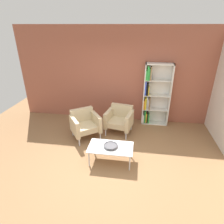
# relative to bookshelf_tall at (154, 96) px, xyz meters

# --- Properties ---
(ground_plane) EXTENTS (8.32, 8.32, 0.00)m
(ground_plane) POSITION_rel_bookshelf_tall_xyz_m (-1.12, -2.25, -0.92)
(ground_plane) COLOR olive
(brick_back_panel) EXTENTS (6.40, 0.12, 2.90)m
(brick_back_panel) POSITION_rel_bookshelf_tall_xyz_m (-1.12, 0.21, 0.53)
(brick_back_panel) COLOR #9E5642
(brick_back_panel) RESTS_ON ground_plane
(bookshelf_tall) EXTENTS (0.80, 0.30, 1.90)m
(bookshelf_tall) POSITION_rel_bookshelf_tall_xyz_m (0.00, 0.00, 0.00)
(bookshelf_tall) COLOR silver
(bookshelf_tall) RESTS_ON ground_plane
(coffee_table_low) EXTENTS (1.00, 0.56, 0.40)m
(coffee_table_low) POSITION_rel_bookshelf_tall_xyz_m (-1.00, -2.07, -0.55)
(coffee_table_low) COLOR silver
(coffee_table_low) RESTS_ON ground_plane
(decorative_bowl) EXTENTS (0.32, 0.32, 0.05)m
(decorative_bowl) POSITION_rel_bookshelf_tall_xyz_m (-1.00, -2.07, -0.49)
(decorative_bowl) COLOR #4C4C51
(decorative_bowl) RESTS_ON coffee_table_low
(armchair_spare_guest) EXTENTS (0.83, 0.78, 0.78)m
(armchair_spare_guest) POSITION_rel_bookshelf_tall_xyz_m (-0.95, -0.71, -0.51)
(armchair_spare_guest) COLOR #C6B289
(armchair_spare_guest) RESTS_ON ground_plane
(armchair_near_window) EXTENTS (0.95, 0.93, 0.78)m
(armchair_near_window) POSITION_rel_bookshelf_tall_xyz_m (-1.87, -1.12, -0.51)
(armchair_near_window) COLOR #C6B289
(armchair_near_window) RESTS_ON ground_plane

